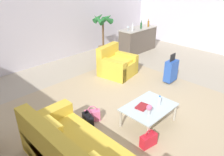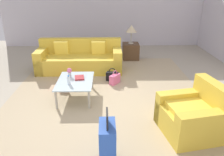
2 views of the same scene
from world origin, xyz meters
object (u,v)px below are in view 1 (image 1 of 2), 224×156
(wine_bottle_amber, at_px, (148,24))
(suitcase_blue, at_px, (171,71))
(potted_palm, at_px, (103,32))
(handbag_pink, at_px, (92,115))
(coffee_table_book, at_px, (142,107))
(handbag_red, at_px, (149,140))
(wine_bottle_green, at_px, (141,25))
(flower_vase, at_px, (149,109))
(bar_console, at_px, (138,39))
(coffee_table, at_px, (149,108))
(wine_glass_left_of_centre, at_px, (148,23))
(wine_bottle_clear, at_px, (133,28))
(handbag_black, at_px, (88,120))
(water_bottle, at_px, (159,101))
(wine_glass_leftmost, at_px, (128,27))
(armchair, at_px, (116,65))

(wine_bottle_amber, relative_size, suitcase_blue, 0.35)
(potted_palm, bearing_deg, handbag_pink, -136.35)
(coffee_table_book, height_order, handbag_red, coffee_table_book)
(coffee_table_book, bearing_deg, wine_bottle_green, 30.32)
(flower_vase, distance_m, potted_palm, 4.56)
(bar_console, bearing_deg, handbag_red, -139.01)
(coffee_table, xyz_separation_m, wine_glass_left_of_centre, (4.06, 3.05, 0.65))
(wine_bottle_clear, height_order, wine_bottle_amber, same)
(bar_console, relative_size, handbag_black, 4.59)
(water_bottle, distance_m, handbag_black, 1.50)
(wine_glass_leftmost, bearing_deg, bar_console, -4.42)
(wine_bottle_amber, height_order, handbag_red, wine_bottle_amber)
(wine_glass_leftmost, distance_m, wine_bottle_clear, 0.17)
(water_bottle, relative_size, bar_console, 0.12)
(flower_vase, height_order, handbag_red, flower_vase)
(flower_vase, bearing_deg, suitcase_blue, 20.95)
(water_bottle, distance_m, wine_glass_leftmost, 4.28)
(handbag_black, bearing_deg, handbag_pink, 18.63)
(wine_bottle_green, bearing_deg, water_bottle, -136.97)
(flower_vase, height_order, wine_glass_leftmost, wine_glass_leftmost)
(wine_bottle_amber, bearing_deg, suitcase_blue, -130.69)
(wine_bottle_clear, xyz_separation_m, suitcase_blue, (-1.00, -2.28, -0.68))
(wine_bottle_amber, height_order, suitcase_blue, wine_bottle_amber)
(handbag_pink, bearing_deg, wine_bottle_green, 26.22)
(flower_vase, relative_size, wine_glass_leftmost, 1.33)
(handbag_red, distance_m, potted_palm, 4.97)
(handbag_pink, height_order, potted_palm, potted_palm)
(wine_glass_leftmost, bearing_deg, handbag_pink, -148.57)
(handbag_black, bearing_deg, coffee_table, -42.56)
(coffee_table_book, relative_size, wine_bottle_green, 0.87)
(water_bottle, xyz_separation_m, wine_bottle_amber, (3.76, 3.08, 0.52))
(coffee_table_book, height_order, wine_glass_left_of_centre, wine_glass_left_of_centre)
(handbag_black, bearing_deg, wine_bottle_green, 25.95)
(handbag_red, bearing_deg, wine_bottle_amber, 36.99)
(water_bottle, bearing_deg, bar_console, 44.12)
(coffee_table_book, xyz_separation_m, potted_palm, (2.32, 3.62, 0.44))
(armchair, bearing_deg, handbag_black, -148.74)
(wine_glass_left_of_centre, bearing_deg, handbag_black, -155.98)
(bar_console, height_order, handbag_black, bar_console)
(wine_glass_leftmost, bearing_deg, armchair, -149.50)
(flower_vase, distance_m, wine_bottle_amber, 5.25)
(wine_glass_left_of_centre, bearing_deg, handbag_red, -143.05)
(handbag_red, bearing_deg, armchair, 54.82)
(wine_bottle_green, xyz_separation_m, potted_palm, (-1.30, 0.72, -0.16))
(handbag_pink, xyz_separation_m, potted_palm, (2.94, 2.81, 0.75))
(armchair, height_order, wine_bottle_clear, wine_bottle_clear)
(coffee_table_book, relative_size, bar_console, 0.16)
(handbag_pink, bearing_deg, handbag_red, -80.22)
(bar_console, xyz_separation_m, wine_glass_left_of_centre, (0.56, -0.05, 0.55))
(armchair, distance_m, coffee_table_book, 2.52)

